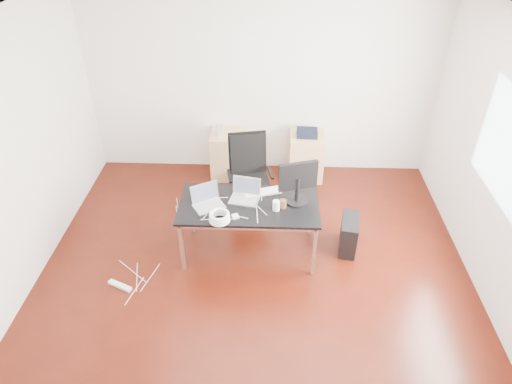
{
  "coord_description": "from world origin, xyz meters",
  "views": [
    {
      "loc": [
        0.17,
        -3.7,
        3.84
      ],
      "look_at": [
        0.0,
        0.55,
        0.85
      ],
      "focal_mm": 32.0,
      "sensor_mm": 36.0,
      "label": 1
    }
  ],
  "objects_px": {
    "desk": "(249,208)",
    "office_chair": "(249,172)",
    "filing_cabinet_right": "(306,156)",
    "filing_cabinet_left": "(228,154)",
    "pc_tower": "(349,234)"
  },
  "relations": [
    {
      "from": "filing_cabinet_right",
      "to": "pc_tower",
      "type": "distance_m",
      "value": 1.7
    },
    {
      "from": "desk",
      "to": "filing_cabinet_right",
      "type": "height_order",
      "value": "desk"
    },
    {
      "from": "desk",
      "to": "filing_cabinet_right",
      "type": "distance_m",
      "value": 1.94
    },
    {
      "from": "desk",
      "to": "office_chair",
      "type": "height_order",
      "value": "office_chair"
    },
    {
      "from": "filing_cabinet_left",
      "to": "pc_tower",
      "type": "bearing_deg",
      "value": -45.38
    },
    {
      "from": "office_chair",
      "to": "filing_cabinet_left",
      "type": "height_order",
      "value": "office_chair"
    },
    {
      "from": "desk",
      "to": "filing_cabinet_left",
      "type": "height_order",
      "value": "desk"
    },
    {
      "from": "office_chair",
      "to": "filing_cabinet_left",
      "type": "relative_size",
      "value": 1.54
    },
    {
      "from": "filing_cabinet_right",
      "to": "pc_tower",
      "type": "bearing_deg",
      "value": -74.79
    },
    {
      "from": "desk",
      "to": "office_chair",
      "type": "relative_size",
      "value": 1.48
    },
    {
      "from": "office_chair",
      "to": "pc_tower",
      "type": "bearing_deg",
      "value": -42.77
    },
    {
      "from": "filing_cabinet_right",
      "to": "desk",
      "type": "bearing_deg",
      "value": -113.53
    },
    {
      "from": "filing_cabinet_left",
      "to": "pc_tower",
      "type": "height_order",
      "value": "filing_cabinet_left"
    },
    {
      "from": "filing_cabinet_right",
      "to": "pc_tower",
      "type": "height_order",
      "value": "filing_cabinet_right"
    },
    {
      "from": "filing_cabinet_right",
      "to": "office_chair",
      "type": "bearing_deg",
      "value": -132.98
    }
  ]
}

